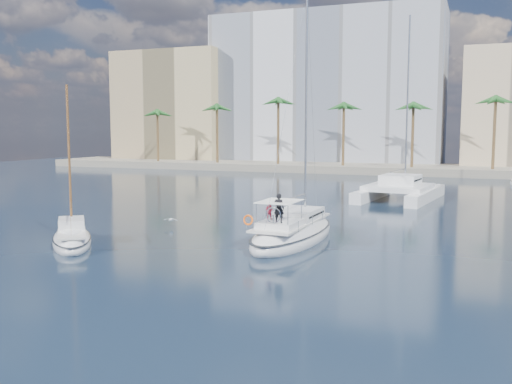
% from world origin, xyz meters
% --- Properties ---
extents(ground, '(160.00, 160.00, 0.00)m').
position_xyz_m(ground, '(0.00, 0.00, 0.00)').
color(ground, black).
rests_on(ground, ground).
extents(quay, '(120.00, 14.00, 1.20)m').
position_xyz_m(quay, '(0.00, 61.00, 0.60)').
color(quay, gray).
rests_on(quay, ground).
extents(building_modern, '(42.00, 16.00, 28.00)m').
position_xyz_m(building_modern, '(-12.00, 73.00, 14.00)').
color(building_modern, silver).
rests_on(building_modern, ground).
extents(building_tan_left, '(22.00, 14.00, 22.00)m').
position_xyz_m(building_tan_left, '(-42.00, 69.00, 11.00)').
color(building_tan_left, tan).
rests_on(building_tan_left, ground).
extents(palm_left, '(3.60, 3.60, 12.30)m').
position_xyz_m(palm_left, '(-34.00, 57.00, 10.28)').
color(palm_left, brown).
rests_on(palm_left, ground).
extents(palm_centre, '(3.60, 3.60, 12.30)m').
position_xyz_m(palm_centre, '(0.00, 57.00, 10.28)').
color(palm_centre, brown).
rests_on(palm_centre, ground).
extents(main_sloop, '(4.05, 11.62, 17.08)m').
position_xyz_m(main_sloop, '(3.70, 1.18, 0.53)').
color(main_sloop, white).
rests_on(main_sloop, ground).
extents(small_sloop, '(6.34, 7.12, 10.47)m').
position_xyz_m(small_sloop, '(-8.69, -4.87, 0.40)').
color(small_sloop, white).
rests_on(small_sloop, ground).
extents(catamaran, '(7.98, 13.46, 18.48)m').
position_xyz_m(catamaran, '(7.38, 25.32, 1.16)').
color(catamaran, white).
rests_on(catamaran, ground).
extents(seagull, '(1.14, 0.49, 0.21)m').
position_xyz_m(seagull, '(-6.28, 3.17, 0.50)').
color(seagull, silver).
rests_on(seagull, ground).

